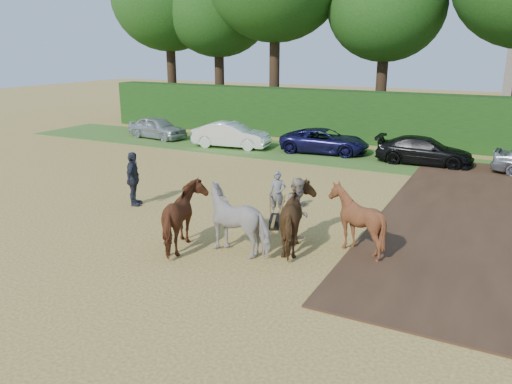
% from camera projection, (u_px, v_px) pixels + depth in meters
% --- Properties ---
extents(ground, '(120.00, 120.00, 0.00)m').
position_uv_depth(ground, '(354.00, 287.00, 11.97)').
color(ground, gold).
rests_on(ground, ground).
extents(earth_strip, '(4.50, 17.00, 0.05)m').
position_uv_depth(earth_strip, '(454.00, 212.00, 17.28)').
color(earth_strip, '#472D1C').
rests_on(earth_strip, ground).
extents(grass_verge, '(50.00, 5.00, 0.03)m').
position_uv_depth(grass_verge, '(438.00, 166.00, 23.92)').
color(grass_verge, '#38601E').
rests_on(grass_verge, ground).
extents(hedgerow, '(46.00, 1.60, 3.00)m').
position_uv_depth(hedgerow, '(453.00, 123.00, 27.35)').
color(hedgerow, '#14380F').
rests_on(hedgerow, ground).
extents(spectator_near, '(0.79, 0.98, 1.93)m').
position_uv_depth(spectator_near, '(298.00, 210.00, 14.50)').
color(spectator_near, '#BDA994').
rests_on(spectator_near, ground).
extents(spectator_far, '(0.90, 1.24, 1.96)m').
position_uv_depth(spectator_far, '(133.00, 179.00, 17.84)').
color(spectator_far, '#252832').
rests_on(spectator_far, ground).
extents(plough_team, '(6.18, 5.28, 1.86)m').
position_uv_depth(plough_team, '(270.00, 218.00, 13.95)').
color(plough_team, brown).
rests_on(plough_team, ground).
extents(parked_cars, '(30.93, 3.37, 1.47)m').
position_uv_depth(parked_cars, '(372.00, 146.00, 25.17)').
color(parked_cars, '#B1B5B9').
rests_on(parked_cars, ground).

